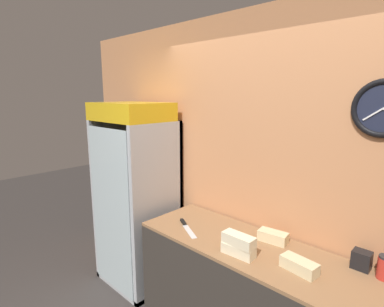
{
  "coord_description": "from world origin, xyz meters",
  "views": [
    {
      "loc": [
        1.07,
        -0.91,
        2.04
      ],
      "look_at": [
        -0.72,
        0.96,
        1.52
      ],
      "focal_mm": 28.0,
      "sensor_mm": 36.0,
      "label": 1
    }
  ],
  "objects_px": {
    "sandwich_stack_bottom": "(238,250)",
    "sandwich_flat_left": "(299,265)",
    "sandwich_stack_middle": "(239,240)",
    "beverage_cooler": "(140,186)",
    "sandwich_flat_right": "(273,237)",
    "napkin_dispenser": "(362,260)",
    "chefs_knife": "(186,226)"
  },
  "relations": [
    {
      "from": "sandwich_stack_bottom",
      "to": "sandwich_flat_left",
      "type": "bearing_deg",
      "value": 15.3
    },
    {
      "from": "sandwich_stack_middle",
      "to": "sandwich_flat_left",
      "type": "bearing_deg",
      "value": 15.3
    },
    {
      "from": "sandwich_flat_left",
      "to": "beverage_cooler",
      "type": "bearing_deg",
      "value": 176.71
    },
    {
      "from": "sandwich_stack_middle",
      "to": "sandwich_flat_right",
      "type": "height_order",
      "value": "sandwich_stack_middle"
    },
    {
      "from": "beverage_cooler",
      "to": "napkin_dispenser",
      "type": "bearing_deg",
      "value": 5.46
    },
    {
      "from": "beverage_cooler",
      "to": "napkin_dispenser",
      "type": "relative_size",
      "value": 16.25
    },
    {
      "from": "sandwich_stack_middle",
      "to": "sandwich_flat_right",
      "type": "bearing_deg",
      "value": 77.4
    },
    {
      "from": "sandwich_stack_bottom",
      "to": "sandwich_stack_middle",
      "type": "relative_size",
      "value": 1.02
    },
    {
      "from": "napkin_dispenser",
      "to": "beverage_cooler",
      "type": "bearing_deg",
      "value": -174.54
    },
    {
      "from": "sandwich_flat_left",
      "to": "napkin_dispenser",
      "type": "height_order",
      "value": "napkin_dispenser"
    },
    {
      "from": "sandwich_stack_bottom",
      "to": "napkin_dispenser",
      "type": "xyz_separation_m",
      "value": [
        0.67,
        0.41,
        0.02
      ]
    },
    {
      "from": "beverage_cooler",
      "to": "sandwich_stack_middle",
      "type": "xyz_separation_m",
      "value": [
        1.43,
        -0.21,
        -0.02
      ]
    },
    {
      "from": "beverage_cooler",
      "to": "sandwich_stack_bottom",
      "type": "bearing_deg",
      "value": -8.44
    },
    {
      "from": "sandwich_stack_bottom",
      "to": "sandwich_flat_right",
      "type": "height_order",
      "value": "sandwich_flat_right"
    },
    {
      "from": "sandwich_stack_middle",
      "to": "chefs_knife",
      "type": "relative_size",
      "value": 0.71
    },
    {
      "from": "chefs_knife",
      "to": "napkin_dispenser",
      "type": "relative_size",
      "value": 2.77
    },
    {
      "from": "sandwich_flat_right",
      "to": "napkin_dispenser",
      "type": "xyz_separation_m",
      "value": [
        0.59,
        0.07,
        0.02
      ]
    },
    {
      "from": "sandwich_stack_middle",
      "to": "napkin_dispenser",
      "type": "distance_m",
      "value": 0.79
    },
    {
      "from": "beverage_cooler",
      "to": "sandwich_flat_right",
      "type": "bearing_deg",
      "value": 4.97
    },
    {
      "from": "sandwich_flat_right",
      "to": "napkin_dispenser",
      "type": "height_order",
      "value": "napkin_dispenser"
    },
    {
      "from": "beverage_cooler",
      "to": "sandwich_stack_bottom",
      "type": "height_order",
      "value": "beverage_cooler"
    },
    {
      "from": "sandwich_flat_left",
      "to": "napkin_dispenser",
      "type": "bearing_deg",
      "value": 47.89
    },
    {
      "from": "beverage_cooler",
      "to": "sandwich_stack_middle",
      "type": "distance_m",
      "value": 1.45
    },
    {
      "from": "beverage_cooler",
      "to": "sandwich_stack_middle",
      "type": "bearing_deg",
      "value": -8.44
    },
    {
      "from": "sandwich_flat_left",
      "to": "chefs_knife",
      "type": "relative_size",
      "value": 0.73
    },
    {
      "from": "sandwich_stack_middle",
      "to": "sandwich_flat_left",
      "type": "distance_m",
      "value": 0.41
    },
    {
      "from": "sandwich_flat_right",
      "to": "beverage_cooler",
      "type": "bearing_deg",
      "value": -175.03
    },
    {
      "from": "sandwich_flat_left",
      "to": "chefs_knife",
      "type": "distance_m",
      "value": 0.98
    },
    {
      "from": "sandwich_stack_middle",
      "to": "napkin_dispenser",
      "type": "xyz_separation_m",
      "value": [
        0.67,
        0.41,
        -0.05
      ]
    },
    {
      "from": "sandwich_stack_middle",
      "to": "sandwich_flat_left",
      "type": "xyz_separation_m",
      "value": [
        0.39,
        0.11,
        -0.07
      ]
    },
    {
      "from": "sandwich_flat_right",
      "to": "napkin_dispenser",
      "type": "bearing_deg",
      "value": 6.69
    },
    {
      "from": "sandwich_stack_bottom",
      "to": "beverage_cooler",
      "type": "bearing_deg",
      "value": 171.56
    }
  ]
}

